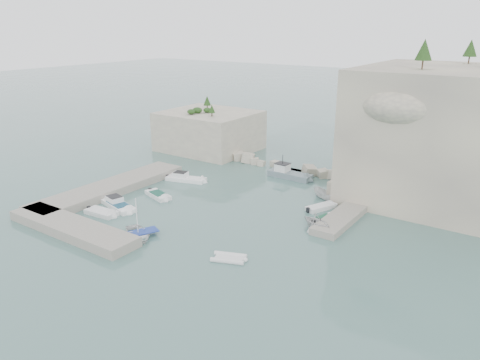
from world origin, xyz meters
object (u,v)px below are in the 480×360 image
Objects in this scene: motorboat_a at (186,181)px; motorboat_e at (102,215)px; tender_east_b at (324,221)px; tender_east_d at (324,199)px; tender_east_a at (316,229)px; motorboat_c at (158,197)px; work_boat at (290,178)px; rowboat at (138,237)px; tender_east_c at (321,209)px; inflatable_dinghy at (229,260)px; motorboat_d at (118,208)px.

motorboat_e is at bearing -106.31° from motorboat_a.
tender_east_b is (23.33, -2.09, 0.00)m from motorboat_a.
motorboat_a is 1.67× the size of tender_east_d.
motorboat_e is at bearing 164.86° from tender_east_d.
tender_east_a reaches higher than tender_east_d.
work_boat is at bearing 76.02° from motorboat_c.
rowboat reaches higher than tender_east_b.
work_boat is (-11.47, 14.57, 0.00)m from tender_east_a.
motorboat_c and tender_east_c have the same top height.
inflatable_dinghy is at bearing -162.72° from tender_east_c.
motorboat_c is 1.22× the size of tender_east_b.
motorboat_e is 25.93m from tender_east_a.
work_boat reaches higher than rowboat.
tender_east_d reaches higher than inflatable_dinghy.
work_boat reaches higher than tender_east_d.
work_boat is (3.58, 27.66, 0.00)m from rowboat.
motorboat_a is 1.36× the size of motorboat_c.
tender_east_d reaches higher than motorboat_a.
inflatable_dinghy is at bearing 4.83° from motorboat_d.
motorboat_a is 7.47m from motorboat_c.
motorboat_d is 25.78m from tender_east_b.
tender_east_a reaches higher than motorboat_a.
inflatable_dinghy is at bearing -72.16° from work_boat.
motorboat_d is at bearing 126.41° from tender_east_a.
motorboat_a is 15.65m from work_boat.
tender_east_c is (-2.09, 5.70, 0.00)m from tender_east_a.
motorboat_a is at bearing 119.17° from inflatable_dinghy.
motorboat_e is 27.19m from tender_east_c.
inflatable_dinghy is (19.65, -3.17, 0.00)m from motorboat_d.
motorboat_a and motorboat_d have the same top height.
tender_east_b is (14.93, 15.50, 0.00)m from rowboat.
tender_east_d is (18.70, 11.95, 0.00)m from motorboat_c.
motorboat_a is at bearing 132.41° from tender_east_d.
motorboat_d is 25.67m from tender_east_c.
motorboat_e is 8.48m from motorboat_c.
inflatable_dinghy is (19.61, -16.15, 0.00)m from motorboat_a.
tender_east_c is (-1.97, 3.29, 0.00)m from tender_east_b.
inflatable_dinghy is (11.21, 1.44, 0.00)m from rowboat.
tender_east_c is (1.75, 17.36, 0.00)m from inflatable_dinghy.
motorboat_d is at bearing 86.29° from rowboat.
motorboat_a is at bearing 116.26° from tender_east_c.
motorboat_a is 23.88m from tender_east_a.
tender_east_a is at bearing 50.41° from inflatable_dinghy.
work_boat is at bearing 54.77° from tender_east_a.
rowboat is at bearing 152.62° from tender_east_b.
motorboat_e is 0.96× the size of motorboat_c.
motorboat_a is 1.36× the size of rowboat.
motorboat_c is 22.22m from tender_east_a.
tender_east_b is 16.63m from work_boat.
tender_east_a is 0.97× the size of tender_east_d.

